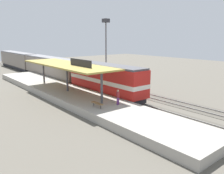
{
  "coord_description": "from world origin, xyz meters",
  "views": [
    {
      "loc": [
        -19.99,
        -28.63,
        8.29
      ],
      "look_at": [
        -1.38,
        -5.91,
        2.0
      ],
      "focal_mm": 37.33,
      "sensor_mm": 36.0,
      "label": 1
    }
  ],
  "objects_px": {
    "platform_bench": "(97,103)",
    "light_mast": "(106,37)",
    "passenger_carriage_rear": "(17,60)",
    "passenger_carriage_front": "(51,68)",
    "person_waiting": "(118,96)",
    "locomotive": "(105,79)"
  },
  "relations": [
    {
      "from": "platform_bench",
      "to": "light_mast",
      "type": "bearing_deg",
      "value": 49.46
    },
    {
      "from": "passenger_carriage_rear",
      "to": "light_mast",
      "type": "xyz_separation_m",
      "value": [
        7.8,
        -28.96,
        6.08
      ]
    },
    {
      "from": "passenger_carriage_front",
      "to": "light_mast",
      "type": "xyz_separation_m",
      "value": [
        7.8,
        -8.16,
        6.08
      ]
    },
    {
      "from": "passenger_carriage_rear",
      "to": "person_waiting",
      "type": "distance_m",
      "value": 45.88
    },
    {
      "from": "passenger_carriage_front",
      "to": "person_waiting",
      "type": "xyz_separation_m",
      "value": [
        -3.59,
        -24.94,
        -0.46
      ]
    },
    {
      "from": "platform_bench",
      "to": "passenger_carriage_front",
      "type": "height_order",
      "value": "passenger_carriage_front"
    },
    {
      "from": "platform_bench",
      "to": "light_mast",
      "type": "height_order",
      "value": "light_mast"
    },
    {
      "from": "platform_bench",
      "to": "locomotive",
      "type": "height_order",
      "value": "locomotive"
    },
    {
      "from": "locomotive",
      "to": "person_waiting",
      "type": "distance_m",
      "value": 7.83
    },
    {
      "from": "passenger_carriage_rear",
      "to": "light_mast",
      "type": "bearing_deg",
      "value": -74.93
    },
    {
      "from": "person_waiting",
      "to": "locomotive",
      "type": "bearing_deg",
      "value": 62.66
    },
    {
      "from": "light_mast",
      "to": "person_waiting",
      "type": "distance_m",
      "value": 21.31
    },
    {
      "from": "platform_bench",
      "to": "passenger_carriage_front",
      "type": "relative_size",
      "value": 0.08
    },
    {
      "from": "locomotive",
      "to": "passenger_carriage_rear",
      "type": "bearing_deg",
      "value": 90.0
    },
    {
      "from": "locomotive",
      "to": "person_waiting",
      "type": "xyz_separation_m",
      "value": [
        -3.59,
        -6.94,
        -0.56
      ]
    },
    {
      "from": "locomotive",
      "to": "passenger_carriage_front",
      "type": "relative_size",
      "value": 0.72
    },
    {
      "from": "platform_bench",
      "to": "locomotive",
      "type": "distance_m",
      "value": 8.77
    },
    {
      "from": "locomotive",
      "to": "passenger_carriage_front",
      "type": "xyz_separation_m",
      "value": [
        0.0,
        18.0,
        -0.1
      ]
    },
    {
      "from": "passenger_carriage_rear",
      "to": "person_waiting",
      "type": "height_order",
      "value": "passenger_carriage_rear"
    },
    {
      "from": "locomotive",
      "to": "platform_bench",
      "type": "bearing_deg",
      "value": -133.59
    },
    {
      "from": "platform_bench",
      "to": "person_waiting",
      "type": "bearing_deg",
      "value": -14.84
    },
    {
      "from": "light_mast",
      "to": "person_waiting",
      "type": "relative_size",
      "value": 6.84
    }
  ]
}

